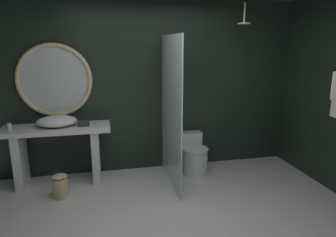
% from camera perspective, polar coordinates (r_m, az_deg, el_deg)
% --- Properties ---
extents(ground_plane, '(5.76, 5.76, 0.00)m').
position_cam_1_polar(ground_plane, '(3.38, 1.61, -21.21)').
color(ground_plane, silver).
extents(back_wall_panel, '(4.80, 0.10, 2.60)m').
position_cam_1_polar(back_wall_panel, '(4.68, -3.90, 5.96)').
color(back_wall_panel, black).
rests_on(back_wall_panel, ground_plane).
extents(side_wall_right, '(0.10, 2.47, 2.60)m').
position_cam_1_polar(side_wall_right, '(4.63, 28.79, 4.18)').
color(side_wall_right, black).
rests_on(side_wall_right, ground_plane).
extents(vanity_counter, '(1.45, 0.50, 0.83)m').
position_cam_1_polar(vanity_counter, '(4.53, -19.97, -4.90)').
color(vanity_counter, silver).
rests_on(vanity_counter, ground_plane).
extents(vessel_sink, '(0.54, 0.44, 0.21)m').
position_cam_1_polar(vessel_sink, '(4.46, -20.20, -0.46)').
color(vessel_sink, white).
rests_on(vessel_sink, vanity_counter).
extents(tumbler_cup, '(0.06, 0.06, 0.09)m').
position_cam_1_polar(tumbler_cup, '(4.51, -27.69, -1.38)').
color(tumbler_cup, silver).
rests_on(tumbler_cup, vanity_counter).
extents(tissue_box, '(0.15, 0.13, 0.07)m').
position_cam_1_polar(tissue_box, '(4.37, -15.59, -0.89)').
color(tissue_box, '#282D28').
rests_on(tissue_box, vanity_counter).
extents(round_wall_mirror, '(1.04, 0.06, 1.04)m').
position_cam_1_polar(round_wall_mirror, '(4.57, -20.55, 6.75)').
color(round_wall_mirror, '#D6B77F').
extents(shower_glass_panel, '(0.02, 1.16, 2.06)m').
position_cam_1_polar(shower_glass_panel, '(4.16, 0.59, 1.21)').
color(shower_glass_panel, silver).
rests_on(shower_glass_panel, ground_plane).
extents(rain_shower_head, '(0.18, 0.18, 0.29)m').
position_cam_1_polar(rain_shower_head, '(4.59, 14.11, 17.30)').
color(rain_shower_head, '#D6B77F').
extents(toilet, '(0.40, 0.58, 0.58)m').
position_cam_1_polar(toilet, '(4.75, 4.81, -6.94)').
color(toilet, white).
rests_on(toilet, ground_plane).
extents(waste_bin, '(0.19, 0.19, 0.32)m').
position_cam_1_polar(waste_bin, '(4.24, -19.58, -11.84)').
color(waste_bin, '#D6B77F').
rests_on(waste_bin, ground_plane).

